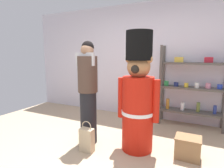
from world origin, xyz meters
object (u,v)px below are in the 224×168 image
Objects in this scene: teddy_bear_guard at (138,97)px; shopping_bag at (87,140)px; person_shopper at (88,91)px; merchandise_shelf at (191,87)px; display_crate at (188,147)px.

shopping_bag is at bearing -148.47° from teddy_bear_guard.
teddy_bear_guard reaches higher than person_shopper.
merchandise_shelf is 0.92× the size of teddy_bear_guard.
teddy_bear_guard is 0.98m from display_crate.
merchandise_shelf is at bearing 64.44° from teddy_bear_guard.
teddy_bear_guard is 5.18× the size of display_crate.
person_shopper is (-0.79, -0.14, 0.05)m from teddy_bear_guard.
person_shopper is 1.69m from display_crate.
shopping_bag is (0.14, -0.27, -0.68)m from person_shopper.
display_crate is at bearing -87.41° from merchandise_shelf.
shopping_bag reaches higher than display_crate.
display_crate is at bearing 19.03° from shopping_bag.
merchandise_shelf is at bearing 53.61° from shopping_bag.
person_shopper is (-1.45, -1.52, 0.06)m from merchandise_shelf.
shopping_bag is at bearing -126.39° from merchandise_shelf.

